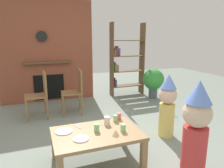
{
  "coord_description": "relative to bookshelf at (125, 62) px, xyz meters",
  "views": [
    {
      "loc": [
        -0.99,
        -2.64,
        1.54
      ],
      "look_at": [
        0.15,
        0.4,
        0.8
      ],
      "focal_mm": 33.45,
      "sensor_mm": 36.0,
      "label": 1
    }
  ],
  "objects": [
    {
      "name": "ground_plane",
      "position": [
        -1.27,
        -2.4,
        -0.9
      ],
      "size": [
        12.0,
        12.0,
        0.0
      ],
      "primitive_type": "plane",
      "color": "gray"
    },
    {
      "name": "brick_fireplace_feature",
      "position": [
        -1.96,
        0.2,
        0.3
      ],
      "size": [
        2.2,
        0.28,
        2.4
      ],
      "color": "brown",
      "rests_on": "ground_plane"
    },
    {
      "name": "bookshelf",
      "position": [
        0.0,
        0.0,
        0.0
      ],
      "size": [
        0.9,
        0.28,
        1.9
      ],
      "color": "brown",
      "rests_on": "ground_plane"
    },
    {
      "name": "coffee_table",
      "position": [
        -1.61,
        -2.79,
        -0.54
      ],
      "size": [
        1.05,
        0.7,
        0.41
      ],
      "color": "#9E7A51",
      "rests_on": "ground_plane"
    },
    {
      "name": "paper_cup_near_left",
      "position": [
        -1.21,
        -2.51,
        -0.44
      ],
      "size": [
        0.06,
        0.06,
        0.09
      ],
      "primitive_type": "cylinder",
      "color": "#E5666B",
      "rests_on": "coffee_table"
    },
    {
      "name": "paper_cup_near_right",
      "position": [
        -1.28,
        -2.57,
        -0.43
      ],
      "size": [
        0.06,
        0.06,
        0.09
      ],
      "primitive_type": "cylinder",
      "color": "#8CD18C",
      "rests_on": "coffee_table"
    },
    {
      "name": "paper_cup_center",
      "position": [
        -1.6,
        -2.77,
        -0.43
      ],
      "size": [
        0.07,
        0.07,
        0.1
      ],
      "primitive_type": "cylinder",
      "color": "#8CD18C",
      "rests_on": "coffee_table"
    },
    {
      "name": "paper_cup_far_left",
      "position": [
        -1.42,
        -2.63,
        -0.43
      ],
      "size": [
        0.08,
        0.08,
        0.11
      ],
      "primitive_type": "cylinder",
      "color": "silver",
      "rests_on": "coffee_table"
    },
    {
      "name": "paper_cup_far_right",
      "position": [
        -1.3,
        -2.89,
        -0.43
      ],
      "size": [
        0.07,
        0.07,
        0.09
      ],
      "primitive_type": "cylinder",
      "color": "#8CD18C",
      "rests_on": "coffee_table"
    },
    {
      "name": "paper_plate_front",
      "position": [
        -1.83,
        -2.9,
        -0.47
      ],
      "size": [
        0.18,
        0.18,
        0.01
      ],
      "primitive_type": "cylinder",
      "color": "white",
      "rests_on": "coffee_table"
    },
    {
      "name": "paper_plate_rear",
      "position": [
        -1.98,
        -2.65,
        -0.47
      ],
      "size": [
        0.21,
        0.21,
        0.01
      ],
      "primitive_type": "cylinder",
      "color": "white",
      "rests_on": "coffee_table"
    },
    {
      "name": "birthday_cake_slice",
      "position": [
        -1.43,
        -2.96,
        -0.44
      ],
      "size": [
        0.1,
        0.1,
        0.07
      ],
      "primitive_type": "cone",
      "color": "#EAC68C",
      "rests_on": "coffee_table"
    },
    {
      "name": "table_fork",
      "position": [
        -1.8,
        -2.56,
        -0.48
      ],
      "size": [
        0.07,
        0.14,
        0.01
      ],
      "primitive_type": "cube",
      "rotation": [
        0.0,
        0.0,
        1.97
      ],
      "color": "silver",
      "rests_on": "coffee_table"
    },
    {
      "name": "child_with_cone_hat",
      "position": [
        -0.67,
        -3.4,
        -0.31
      ],
      "size": [
        0.31,
        0.31,
        1.11
      ],
      "rotation": [
        0.0,
        0.0,
        2.56
      ],
      "color": "#D13838",
      "rests_on": "ground_plane"
    },
    {
      "name": "child_in_pink",
      "position": [
        -0.37,
        -2.46,
        -0.37
      ],
      "size": [
        0.28,
        0.28,
        1.0
      ],
      "rotation": [
        0.0,
        0.0,
        -2.88
      ],
      "color": "#E0CC66",
      "rests_on": "ground_plane"
    },
    {
      "name": "dining_chair_left",
      "position": [
        -2.19,
        -0.96,
        -0.38
      ],
      "size": [
        0.42,
        0.42,
        0.9
      ],
      "rotation": [
        0.0,
        0.0,
        3.19
      ],
      "color": "olive",
      "rests_on": "ground_plane"
    },
    {
      "name": "dining_chair_middle",
      "position": [
        -1.5,
        -0.94,
        -0.38
      ],
      "size": [
        0.43,
        0.43,
        0.9
      ],
      "rotation": [
        0.0,
        0.0,
        3.07
      ],
      "color": "olive",
      "rests_on": "ground_plane"
    },
    {
      "name": "potted_plant_tall",
      "position": [
        0.57,
        -0.53,
        -0.44
      ],
      "size": [
        0.54,
        0.54,
        0.75
      ],
      "color": "#4C5660",
      "rests_on": "ground_plane"
    }
  ]
}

